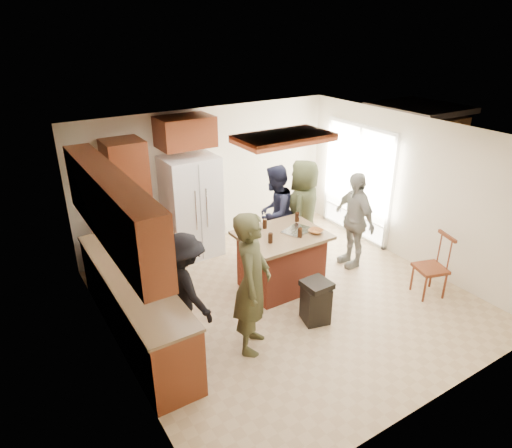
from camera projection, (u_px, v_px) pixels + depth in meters
room_shell at (407, 170)px, 9.97m from camera, size 8.00×5.20×5.00m
person_front_left at (252, 284)px, 5.57m from camera, size 0.83×0.85×1.88m
person_behind_left at (275, 213)px, 7.81m from camera, size 0.96×0.86×1.69m
person_behind_right at (303, 210)px, 7.81m from camera, size 1.03×0.98×1.78m
person_side_right at (354, 220)px, 7.60m from camera, size 0.61×1.02×1.65m
person_counter at (185, 288)px, 5.81m from camera, size 0.60×1.03×1.51m
left_cabinetry at (127, 274)px, 5.76m from camera, size 0.64×3.00×2.30m
back_wall_units at (144, 188)px, 7.41m from camera, size 1.80×0.60×2.45m
refrigerator at (192, 207)px, 7.93m from camera, size 0.90×0.76×1.80m
kitchen_island at (281, 260)px, 7.06m from camera, size 1.28×1.03×0.93m
island_items at (298, 230)px, 6.91m from camera, size 0.94×0.73×0.15m
trash_bin at (316, 301)px, 6.32m from camera, size 0.42×0.42×0.63m
spindle_chair at (432, 268)px, 6.88m from camera, size 0.53×0.53×0.99m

